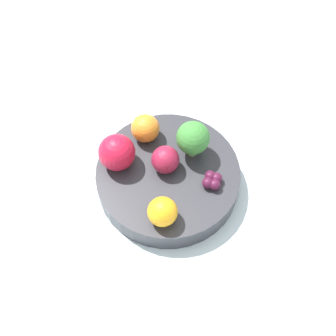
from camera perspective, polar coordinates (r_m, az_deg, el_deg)
ground_plane at (r=0.79m, az=-0.00°, el=-2.69°), size 6.00×6.00×0.00m
table_surface at (r=0.78m, az=-0.00°, el=-2.34°), size 1.20×1.20×0.02m
bowl at (r=0.75m, az=-0.00°, el=-1.21°), size 0.23×0.23×0.04m
broccoli at (r=0.72m, az=3.05°, el=3.64°), size 0.05×0.05×0.07m
apple_red at (r=0.72m, az=-6.26°, el=1.90°), size 0.06×0.06×0.06m
apple_green at (r=0.72m, az=-0.66°, el=0.87°), size 0.04×0.04×0.04m
orange_front at (r=0.68m, az=-0.68°, el=-5.35°), size 0.04×0.04×0.04m
orange_back at (r=0.75m, az=-2.59°, el=4.95°), size 0.05×0.05×0.05m
grape_cluster at (r=0.72m, az=5.43°, el=-1.53°), size 0.03×0.03×0.02m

